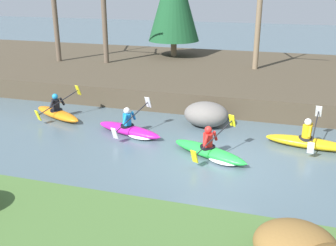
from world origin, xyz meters
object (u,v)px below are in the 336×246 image
at_px(kayaker_trailing, 131,130).
at_px(boulder_midstream, 206,114).
at_px(kayaker_far_back, 58,113).
at_px(kayaker_middle, 212,152).
at_px(kayaker_lead, 308,141).

bearing_deg(kayaker_trailing, boulder_midstream, 52.27).
height_order(kayaker_far_back, boulder_midstream, kayaker_far_back).
height_order(kayaker_trailing, kayaker_far_back, same).
height_order(kayaker_middle, kayaker_trailing, same).
distance_m(kayaker_trailing, kayaker_far_back, 3.64).
relative_size(kayaker_middle, kayaker_far_back, 1.00).
bearing_deg(kayaker_far_back, kayaker_middle, 8.53).
bearing_deg(boulder_midstream, kayaker_far_back, -172.36).
xyz_separation_m(kayaker_lead, kayaker_far_back, (-9.54, 0.26, 0.00)).
bearing_deg(kayaker_trailing, kayaker_lead, 22.93).
distance_m(kayaker_middle, boulder_midstream, 2.89).
bearing_deg(boulder_midstream, kayaker_lead, -16.09).
relative_size(kayaker_trailing, kayaker_far_back, 1.02).
height_order(kayaker_trailing, boulder_midstream, kayaker_trailing).
height_order(kayaker_lead, kayaker_far_back, same).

